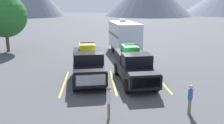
% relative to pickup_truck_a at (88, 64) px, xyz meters
% --- Properties ---
extents(ground_plane, '(240.00, 240.00, 0.00)m').
position_rel_pickup_truck_a_xyz_m(ground_plane, '(1.75, -0.40, -1.23)').
color(ground_plane, '#47474C').
extents(pickup_truck_a, '(2.51, 5.39, 2.69)m').
position_rel_pickup_truck_a_xyz_m(pickup_truck_a, '(0.00, 0.00, 0.00)').
color(pickup_truck_a, black).
rests_on(pickup_truck_a, ground).
extents(pickup_truck_b, '(2.44, 5.99, 2.55)m').
position_rel_pickup_truck_a_xyz_m(pickup_truck_b, '(3.22, -0.32, -0.05)').
color(pickup_truck_b, black).
rests_on(pickup_truck_b, ground).
extents(lot_stripe_a, '(0.12, 5.50, 0.01)m').
position_rel_pickup_truck_a_xyz_m(lot_stripe_a, '(-1.69, -0.33, -1.23)').
color(lot_stripe_a, gold).
rests_on(lot_stripe_a, ground).
extents(lot_stripe_b, '(0.12, 5.50, 0.01)m').
position_rel_pickup_truck_a_xyz_m(lot_stripe_b, '(1.75, -0.33, -1.23)').
color(lot_stripe_b, gold).
rests_on(lot_stripe_b, ground).
extents(lot_stripe_c, '(0.12, 5.50, 0.01)m').
position_rel_pickup_truck_a_xyz_m(lot_stripe_c, '(5.19, -0.33, -1.23)').
color(lot_stripe_c, gold).
rests_on(lot_stripe_c, ground).
extents(camper_trailer_a, '(3.10, 7.36, 3.68)m').
position_rel_pickup_truck_a_xyz_m(camper_trailer_a, '(3.83, 9.83, 0.71)').
color(camper_trailer_a, silver).
rests_on(camper_trailer_a, ground).
extents(person_a, '(0.23, 0.36, 1.64)m').
position_rel_pickup_truck_a_xyz_m(person_a, '(1.08, -5.89, -0.29)').
color(person_a, '#726047').
rests_on(person_a, ground).
extents(person_b, '(0.28, 0.29, 1.54)m').
position_rel_pickup_truck_a_xyz_m(person_b, '(5.18, -5.70, -0.34)').
color(person_b, '#726047').
rests_on(person_b, ground).
extents(tree_a, '(4.83, 4.83, 7.47)m').
position_rel_pickup_truck_a_xyz_m(tree_a, '(-9.52, 11.44, 3.28)').
color(tree_a, brown).
rests_on(tree_a, ground).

